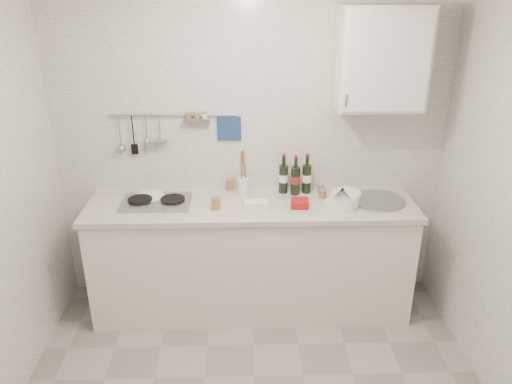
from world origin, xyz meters
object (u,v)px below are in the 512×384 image
at_px(wall_cabinet, 381,58).
at_px(plate_stack_hob, 150,198).
at_px(wine_bottles, 295,174).
at_px(plate_stack_sink, 344,199).
at_px(utensil_crock, 243,184).

relative_size(wall_cabinet, plate_stack_hob, 2.99).
height_order(wall_cabinet, wine_bottles, wall_cabinet).
xyz_separation_m(plate_stack_sink, utensil_crock, (-0.73, 0.23, 0.04)).
bearing_deg(plate_stack_sink, plate_stack_hob, 174.47).
bearing_deg(utensil_crock, plate_stack_hob, -172.77).
distance_m(plate_stack_hob, plate_stack_sink, 1.45).
distance_m(plate_stack_hob, wine_bottles, 1.12).
xyz_separation_m(plate_stack_hob, plate_stack_sink, (1.44, -0.14, 0.03)).
xyz_separation_m(plate_stack_sink, wine_bottles, (-0.33, 0.25, 0.11)).
height_order(wall_cabinet, plate_stack_sink, wall_cabinet).
height_order(plate_stack_hob, plate_stack_sink, plate_stack_sink).
distance_m(wall_cabinet, plate_stack_hob, 1.95).
bearing_deg(wall_cabinet, utensil_crock, 177.57).
bearing_deg(utensil_crock, plate_stack_sink, -17.32).
height_order(plate_stack_hob, wine_bottles, wine_bottles).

